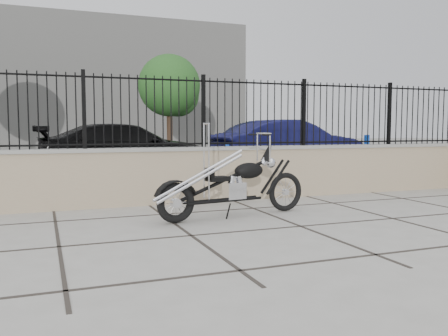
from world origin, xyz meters
name	(u,v)px	position (x,y,z in m)	size (l,w,h in m)	color
ground_plane	(191,236)	(0.00, 0.00, 0.00)	(90.00, 90.00, 0.00)	#99968E
parking_lot	(90,163)	(0.00, 12.50, 0.00)	(30.00, 30.00, 0.00)	black
retaining_wall	(147,176)	(0.00, 2.50, 0.48)	(14.00, 0.36, 0.96)	gray
iron_fence	(146,112)	(0.00, 2.50, 1.56)	(14.00, 0.08, 1.20)	black
background_building	(68,85)	(0.00, 26.50, 4.00)	(22.00, 6.00, 8.00)	beige
chopper_motorcycle	(231,170)	(0.90, 0.93, 0.69)	(2.31, 0.41, 1.38)	black
car_black	(127,149)	(0.59, 7.94, 0.70)	(1.97, 4.85, 1.41)	black
car_blue	(288,146)	(5.28, 7.26, 0.76)	(1.62, 4.64, 1.53)	#11123F
bollard_b	(227,163)	(2.48, 5.14, 0.45)	(0.11, 0.11, 0.90)	#0D2DCC
bollard_c	(366,158)	(5.85, 4.29, 0.56)	(0.13, 0.13, 1.12)	#0D34CA
tree_right	(169,83)	(3.94, 16.19, 3.38)	(2.86, 2.86, 4.83)	#382619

